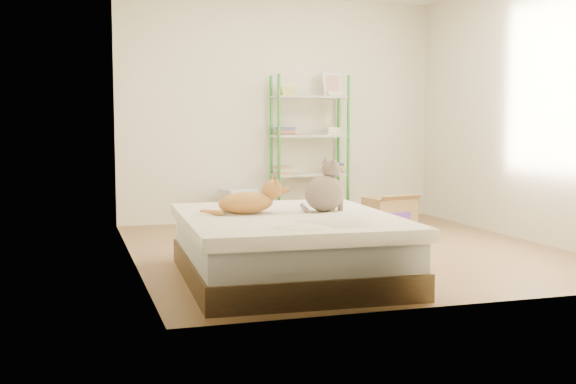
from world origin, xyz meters
name	(u,v)px	position (x,y,z in m)	size (l,w,h in m)	color
room	(345,107)	(0.00, 0.00, 1.30)	(3.81, 4.21, 2.61)	#956443
bed	(287,247)	(-0.87, -1.05, 0.24)	(1.59, 1.96, 0.48)	brown
orange_cat	(246,200)	(-1.15, -0.91, 0.59)	(0.51, 0.27, 0.20)	#D8874B
grey_cat	(325,185)	(-0.54, -0.95, 0.68)	(0.29, 0.35, 0.40)	gray
shelf_unit	(310,151)	(0.31, 1.88, 0.83)	(0.88, 0.36, 1.74)	#2C8A31
cardboard_box	(389,213)	(0.95, 1.06, 0.17)	(0.54, 0.53, 0.39)	#AB8943
white_bin	(238,207)	(-0.57, 1.85, 0.21)	(0.43, 0.40, 0.40)	silver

